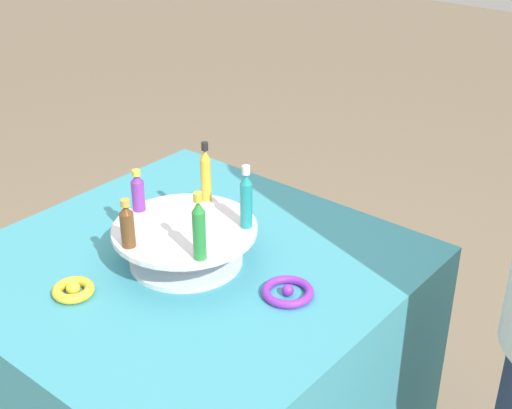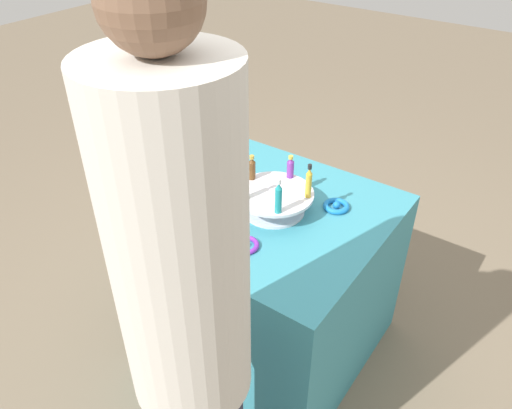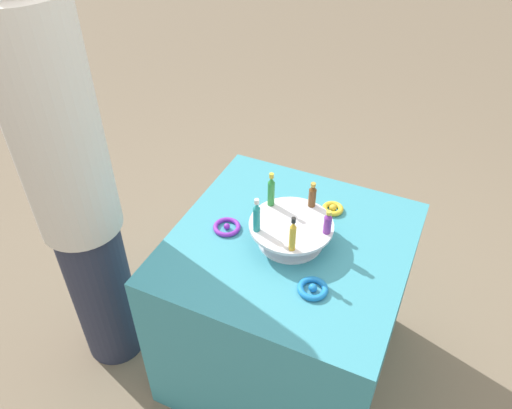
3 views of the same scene
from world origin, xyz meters
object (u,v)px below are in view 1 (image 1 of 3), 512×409
Objects in this scene: bottle_green at (199,229)px; bottle_teal at (246,199)px; ribbon_bow_purple at (288,292)px; bottle_gold at (206,174)px; ribbon_bow_gold at (73,290)px; bottle_brown at (127,225)px; bottle_purple at (138,192)px; ribbon_bow_blue at (196,203)px; display_stand at (185,242)px.

bottle_green is 1.02× the size of bottle_teal.
bottle_green is at bearing -141.25° from ribbon_bow_purple.
ribbon_bow_gold is at bearing -96.36° from bottle_gold.
bottle_gold reaches higher than ribbon_bow_gold.
bottle_purple is (-0.10, 0.12, -0.00)m from bottle_brown.
bottle_teal reaches higher than bottle_purple.
bottle_teal is 0.15m from bottle_gold.
bottle_green is 0.40m from ribbon_bow_blue.
bottle_green is 1.68× the size of ribbon_bow_gold.
ribbon_bow_blue is (-0.27, 0.26, -0.14)m from bottle_green.
display_stand is at bearing -50.89° from ribbon_bow_blue.
ribbon_bow_purple is at bearing 39.11° from ribbon_bow_gold.
bottle_brown is at bearing -85.79° from bottle_gold.
bottle_brown is (-0.03, -0.13, 0.08)m from display_stand.
ribbon_bow_purple is at bearing -20.89° from ribbon_bow_blue.
bottle_green reaches higher than bottle_teal.
bottle_gold is at bearing 130.21° from bottle_green.
bottle_teal is 0.21m from ribbon_bow_purple.
ribbon_bow_gold is (0.04, -0.22, -0.12)m from bottle_purple.
bottle_green reaches higher than display_stand.
ribbon_bow_purple is (0.40, -0.15, -0.00)m from ribbon_bow_blue.
bottle_teal is 0.39m from ribbon_bow_gold.
ribbon_bow_blue is at bearing 129.11° from display_stand.
bottle_teal reaches higher than bottle_brown.
bottle_green is 1.36× the size of ribbon_bow_purple.
bottle_gold is at bearing -33.87° from ribbon_bow_blue.
bottle_purple is 0.23m from ribbon_bow_blue.
bottle_gold is at bearing 83.64° from ribbon_bow_gold.
ribbon_bow_blue is (-0.11, 0.07, -0.14)m from bottle_gold.
bottle_purple is (-0.24, 0.06, -0.02)m from bottle_green.
ribbon_bow_gold is 0.81× the size of ribbon_bow_purple.
ribbon_bow_gold is at bearing -120.74° from bottle_teal.
bottle_green is 0.29m from ribbon_bow_gold.
ribbon_bow_blue is at bearing 146.13° from bottle_gold.
bottle_purple reaches higher than ribbon_bow_gold.
display_stand is 0.15m from bottle_purple.
bottle_purple is (-0.23, -0.09, -0.02)m from bottle_teal.
bottle_gold reaches higher than bottle_purple.
display_stand is 0.25m from ribbon_bow_purple.
bottle_green is at bearing -31.79° from display_stand.
bottle_green is at bearing -85.79° from bottle_teal.
bottle_brown is 1.09× the size of bottle_purple.
ribbon_bow_blue is (-0.25, 0.11, -0.14)m from bottle_teal.
bottle_gold is (-0.02, 0.24, 0.02)m from bottle_brown.
bottle_teal is 1.32× the size of ribbon_bow_purple.
bottle_teal is at bearing -22.98° from ribbon_bow_blue.
display_stand is at bearing 69.11° from ribbon_bow_gold.
display_stand is at bearing -170.89° from ribbon_bow_purple.
bottle_brown is 1.22× the size of ribbon_bow_gold.
ribbon_bow_blue and ribbon_bow_gold have the same top height.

